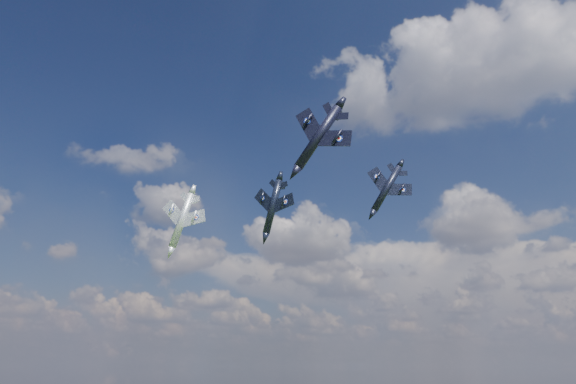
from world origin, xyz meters
The scene contains 4 objects.
jet_lead_navy centered at (3.38, 16.20, 81.60)m, with size 9.19×12.81×2.65m, color black, non-canonical shape.
jet_right_navy centered at (21.84, -1.49, 83.81)m, with size 9.18×12.80×2.65m, color black, non-canonical shape.
jet_high_navy centered at (16.77, 34.55, 87.53)m, with size 9.67×13.48×2.79m, color black, non-canonical shape.
jet_left_silver centered at (-16.41, 15.64, 81.72)m, with size 10.40×14.50×3.00m, color #9EA1A8, non-canonical shape.
Camera 1 is at (53.24, -60.04, 55.75)m, focal length 35.00 mm.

